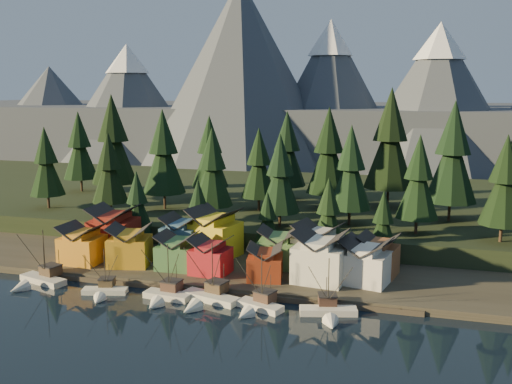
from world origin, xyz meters
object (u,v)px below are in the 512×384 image
(boat_0, at_px, (38,274))
(house_front_1, at_px, (130,244))
(house_back_0, at_px, (114,228))
(boat_1, at_px, (103,286))
(boat_3, at_px, (206,292))
(house_front_0, at_px, (82,243))
(house_back_1, at_px, (182,234))
(boat_4, at_px, (257,299))
(boat_5, at_px, (329,305))
(boat_2, at_px, (164,289))

(boat_0, relative_size, house_front_1, 1.22)
(boat_0, distance_m, house_back_0, 22.30)
(boat_0, distance_m, boat_1, 16.13)
(boat_3, relative_size, house_front_1, 1.26)
(house_front_0, xyz_separation_m, house_back_0, (2.37, 9.53, 1.20))
(house_back_1, bearing_deg, house_back_0, -169.87)
(boat_4, distance_m, house_back_0, 47.02)
(boat_5, bearing_deg, house_front_1, 149.58)
(house_front_0, relative_size, house_back_0, 0.81)
(boat_4, bearing_deg, boat_5, 24.36)
(boat_1, distance_m, house_back_1, 26.10)
(house_front_1, distance_m, house_back_0, 11.97)
(boat_5, bearing_deg, house_front_0, 153.74)
(boat_4, distance_m, house_front_0, 45.45)
(boat_3, bearing_deg, house_front_1, 165.92)
(house_back_0, xyz_separation_m, house_back_1, (16.23, 2.23, -0.87))
(house_front_0, bearing_deg, boat_5, -10.20)
(boat_3, distance_m, boat_5, 22.90)
(boat_0, distance_m, boat_4, 46.66)
(boat_0, distance_m, boat_2, 28.61)
(house_front_1, bearing_deg, house_back_0, 123.13)
(boat_0, bearing_deg, boat_2, 13.86)
(house_front_1, xyz_separation_m, house_back_1, (7.70, 10.56, 0.19))
(boat_1, bearing_deg, house_back_1, 62.53)
(boat_2, xyz_separation_m, boat_4, (18.06, -0.19, -0.04))
(house_back_1, bearing_deg, boat_2, -72.15)
(boat_5, bearing_deg, boat_3, 165.29)
(boat_1, bearing_deg, boat_4, -13.63)
(boat_1, distance_m, house_front_1, 15.24)
(boat_2, distance_m, boat_3, 8.07)
(boat_3, bearing_deg, boat_5, 15.46)
(boat_1, distance_m, boat_2, 12.58)
(house_front_1, xyz_separation_m, house_back_0, (-8.53, 8.33, 1.06))
(boat_1, bearing_deg, boat_0, 159.10)
(boat_0, relative_size, boat_2, 1.05)
(boat_0, xyz_separation_m, boat_5, (59.51, -0.40, -0.23))
(boat_1, relative_size, house_back_1, 1.07)
(boat_5, bearing_deg, boat_0, 165.29)
(boat_3, distance_m, house_front_1, 26.25)
(boat_1, height_order, house_front_0, house_front_0)
(boat_2, relative_size, house_front_0, 1.34)
(boat_3, bearing_deg, boat_0, -164.55)
(boat_0, height_order, boat_2, boat_0)
(boat_5, distance_m, house_front_0, 57.68)
(house_back_1, bearing_deg, boat_3, -55.48)
(boat_2, xyz_separation_m, house_front_0, (-25.38, 12.65, 3.65))
(house_front_1, relative_size, house_back_1, 1.10)
(boat_2, xyz_separation_m, house_back_0, (-23.01, 22.18, 4.85))
(boat_1, relative_size, house_front_1, 0.98)
(house_front_0, height_order, house_back_1, house_back_1)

